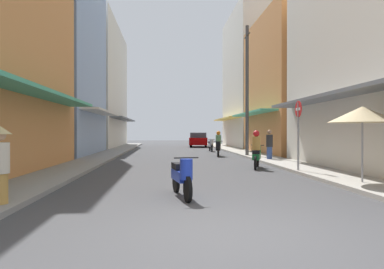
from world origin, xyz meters
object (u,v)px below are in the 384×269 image
parked_car (198,140)px  vendor_umbrella (362,115)px  motorbike_black (218,145)px  pedestrian_crossing (269,146)px  motorbike_blue (182,176)px  motorbike_silver (211,145)px  pedestrian_foreground (0,163)px  utility_pole (247,90)px  motorbike_green (257,152)px  street_sign_no_entry (298,126)px

parked_car → vendor_umbrella: size_ratio=1.91×
motorbike_black → pedestrian_crossing: 4.36m
motorbike_black → motorbike_blue: size_ratio=1.00×
motorbike_black → parked_car: motorbike_black is taller
motorbike_silver → pedestrian_foreground: pedestrian_foreground is taller
pedestrian_crossing → utility_pole: size_ratio=0.21×
motorbike_silver → parked_car: size_ratio=0.43×
motorbike_green → street_sign_no_entry: 2.32m
motorbike_silver → utility_pole: utility_pole is taller
utility_pole → vendor_umbrella: bearing=-87.4°
motorbike_black → motorbike_blue: (-2.93, -13.31, -0.20)m
motorbike_green → street_sign_no_entry: (1.06, -1.79, 1.01)m
pedestrian_foreground → street_sign_no_entry: size_ratio=0.62×
motorbike_black → motorbike_blue: bearing=-102.4°
motorbike_blue → utility_pole: bearing=70.0°
parked_car → pedestrian_foreground: bearing=-103.3°
pedestrian_crossing → pedestrian_foreground: pedestrian_foreground is taller
motorbike_silver → street_sign_no_entry: street_sign_no_entry is taller
motorbike_silver → motorbike_black: bearing=-92.6°
motorbike_green → motorbike_black: bearing=93.7°
motorbike_silver → pedestrian_crossing: 9.39m
pedestrian_foreground → vendor_umbrella: size_ratio=0.73×
motorbike_green → vendor_umbrella: size_ratio=0.78×
parked_car → pedestrian_crossing: pedestrian_crossing is taller
pedestrian_crossing → utility_pole: 4.46m
pedestrian_foreground → street_sign_no_entry: 9.65m
motorbike_black → vendor_umbrella: vendor_umbrella is taller
motorbike_green → utility_pole: size_ratio=0.22×
parked_car → vendor_umbrella: bearing=-85.3°
motorbike_silver → pedestrian_crossing: (1.83, -9.21, 0.31)m
parked_car → vendor_umbrella: vendor_umbrella is taller
motorbike_silver → street_sign_no_entry: size_ratio=0.68×
motorbike_green → utility_pole: utility_pole is taller
pedestrian_foreground → utility_pole: utility_pole is taller
motorbike_blue → pedestrian_crossing: (5.01, 9.48, 0.31)m
motorbike_green → pedestrian_crossing: 3.80m
street_sign_no_entry → motorbike_silver: bearing=95.1°
motorbike_silver → utility_pole: bearing=-77.3°
utility_pole → motorbike_blue: bearing=-110.0°
motorbike_blue → utility_pole: (4.56, 12.52, 3.54)m
motorbike_black → utility_pole: (1.63, -0.80, 3.34)m
vendor_umbrella → pedestrian_foreground: bearing=-165.6°
motorbike_black → parked_car: bearing=89.8°
motorbike_black → street_sign_no_entry: street_sign_no_entry is taller
pedestrian_crossing → motorbike_silver: bearing=101.3°
vendor_umbrella → parked_car: bearing=94.7°
parked_car → street_sign_no_entry: bearing=-86.2°
motorbike_green → motorbike_silver: size_ratio=0.96×
parked_car → motorbike_green: bearing=-88.9°
parked_car → motorbike_blue: bearing=-96.3°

